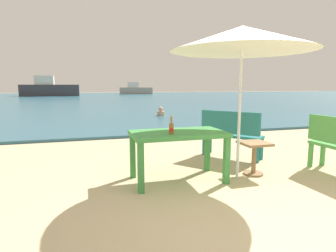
{
  "coord_description": "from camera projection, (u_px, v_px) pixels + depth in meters",
  "views": [
    {
      "loc": [
        -1.97,
        -2.54,
        1.44
      ],
      "look_at": [
        -0.33,
        3.0,
        0.6
      ],
      "focal_mm": 29.53,
      "sensor_mm": 36.0,
      "label": 1
    }
  ],
  "objects": [
    {
      "name": "ground_plane",
      "position": [
        270.0,
        213.0,
        3.17
      ],
      "size": [
        120.0,
        120.0,
        0.0
      ],
      "primitive_type": "plane",
      "color": "#C6B287"
    },
    {
      "name": "sea_water",
      "position": [
        104.0,
        98.0,
        31.63
      ],
      "size": [
        120.0,
        50.0,
        0.08
      ],
      "primitive_type": "cube",
      "color": "#2D6075",
      "rests_on": "ground_plane"
    },
    {
      "name": "picnic_table_green",
      "position": [
        178.0,
        139.0,
        4.16
      ],
      "size": [
        1.4,
        0.8,
        0.76
      ],
      "color": "#3D8C42",
      "rests_on": "ground_plane"
    },
    {
      "name": "beer_bottle_amber",
      "position": [
        171.0,
        128.0,
        3.91
      ],
      "size": [
        0.07,
        0.07,
        0.26
      ],
      "color": "brown",
      "rests_on": "picnic_table_green"
    },
    {
      "name": "patio_umbrella",
      "position": [
        242.0,
        39.0,
        4.0
      ],
      "size": [
        2.1,
        2.1,
        2.3
      ],
      "color": "silver",
      "rests_on": "ground_plane"
    },
    {
      "name": "side_table_wood",
      "position": [
        254.0,
        153.0,
        4.49
      ],
      "size": [
        0.44,
        0.44,
        0.54
      ],
      "color": "olive",
      "rests_on": "ground_plane"
    },
    {
      "name": "bench_teal_center",
      "position": [
        231.0,
        131.0,
        5.51
      ],
      "size": [
        1.05,
        1.15,
        0.95
      ],
      "color": "#237275",
      "rests_on": "ground_plane"
    },
    {
      "name": "swimmer_person",
      "position": [
        161.0,
        112.0,
        12.69
      ],
      "size": [
        0.34,
        0.34,
        0.41
      ],
      "color": "tan",
      "rests_on": "sea_water"
    },
    {
      "name": "boat_ferry",
      "position": [
        136.0,
        90.0,
        45.98
      ],
      "size": [
        5.32,
        1.45,
        1.93
      ],
      "color": "gray",
      "rests_on": "sea_water"
    },
    {
      "name": "boat_tanker",
      "position": [
        50.0,
        89.0,
        37.07
      ],
      "size": [
        7.38,
        2.01,
        2.69
      ],
      "color": "#38383F",
      "rests_on": "sea_water"
    }
  ]
}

